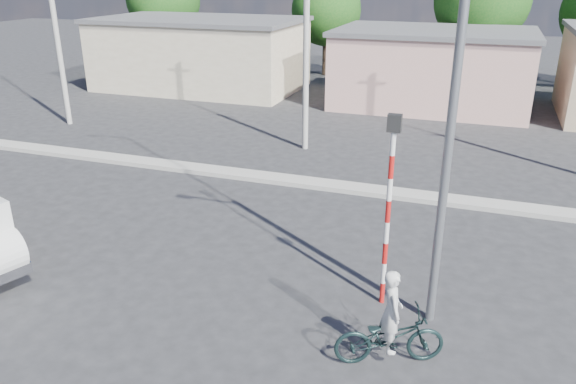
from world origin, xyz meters
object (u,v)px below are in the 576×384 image
(cyclist, at_px, (390,324))
(traffic_pole, at_px, (389,196))
(streetlight, at_px, (446,90))
(bicycle, at_px, (389,337))

(cyclist, relative_size, traffic_pole, 0.39)
(traffic_pole, distance_m, streetlight, 2.56)
(streetlight, bearing_deg, bicycle, -104.64)
(streetlight, bearing_deg, cyclist, -104.64)
(bicycle, relative_size, streetlight, 0.23)
(cyclist, xyz_separation_m, traffic_pole, (-0.49, 2.01, 1.75))
(bicycle, relative_size, traffic_pole, 0.48)
(traffic_pole, bearing_deg, bicycle, -76.24)
(bicycle, bearing_deg, traffic_pole, -9.61)
(traffic_pole, relative_size, streetlight, 0.48)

